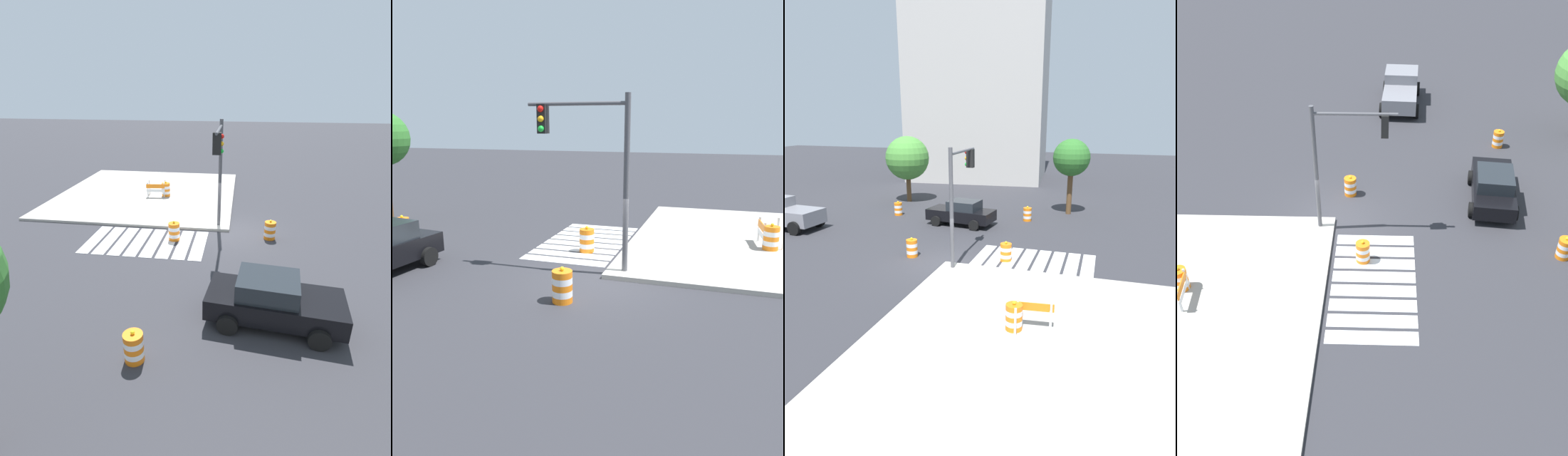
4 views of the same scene
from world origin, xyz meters
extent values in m
plane|color=#2D2D33|center=(0.00, 0.00, 0.00)|extent=(120.00, 120.00, 0.00)
cube|color=#ADA89E|center=(6.00, -6.00, 0.07)|extent=(12.00, 12.00, 0.15)
cube|color=silver|center=(1.38, 1.80, 0.01)|extent=(0.60, 3.20, 0.02)
cube|color=silver|center=(2.12, 1.80, 0.01)|extent=(0.60, 3.20, 0.02)
cube|color=silver|center=(2.88, 1.80, 0.01)|extent=(0.60, 3.20, 0.02)
cube|color=silver|center=(3.62, 1.80, 0.01)|extent=(0.60, 3.20, 0.02)
cube|color=silver|center=(4.38, 1.80, 0.01)|extent=(0.60, 3.20, 0.02)
cube|color=silver|center=(5.12, 1.80, 0.01)|extent=(0.60, 3.20, 0.02)
cube|color=silver|center=(5.88, 1.80, 0.01)|extent=(0.60, 3.20, 0.02)
cube|color=silver|center=(6.62, 1.80, 0.01)|extent=(0.60, 3.20, 0.02)
cube|color=black|center=(-1.75, 7.10, 0.68)|extent=(4.48, 2.31, 0.70)
cube|color=#1E2328|center=(-1.50, 7.07, 1.33)|extent=(2.07, 1.80, 0.60)
cylinder|color=black|center=(-3.19, 6.31, 0.33)|extent=(0.68, 0.31, 0.66)
cylinder|color=black|center=(-2.98, 8.19, 0.33)|extent=(0.68, 0.31, 0.66)
cylinder|color=black|center=(-0.51, 6.00, 0.33)|extent=(0.68, 0.31, 0.66)
cylinder|color=black|center=(-0.30, 7.89, 0.33)|extent=(0.68, 0.31, 0.66)
cylinder|color=orange|center=(-2.04, 0.54, 0.09)|extent=(0.56, 0.56, 0.18)
cylinder|color=white|center=(-2.04, 0.54, 0.27)|extent=(0.56, 0.56, 0.18)
cylinder|color=orange|center=(-2.04, 0.54, 0.45)|extent=(0.56, 0.56, 0.18)
cylinder|color=white|center=(-2.04, 0.54, 0.63)|extent=(0.56, 0.56, 0.18)
cylinder|color=orange|center=(-2.04, 0.54, 0.81)|extent=(0.56, 0.56, 0.18)
sphere|color=yellow|center=(-2.04, 0.54, 0.96)|extent=(0.12, 0.12, 0.12)
cylinder|color=orange|center=(2.67, 1.33, 0.09)|extent=(0.56, 0.56, 0.18)
cylinder|color=white|center=(2.67, 1.33, 0.27)|extent=(0.56, 0.56, 0.18)
cylinder|color=orange|center=(2.67, 1.33, 0.45)|extent=(0.56, 0.56, 0.18)
cylinder|color=white|center=(2.67, 1.33, 0.63)|extent=(0.56, 0.56, 0.18)
cylinder|color=orange|center=(2.67, 1.33, 0.81)|extent=(0.56, 0.56, 0.18)
sphere|color=yellow|center=(2.67, 1.33, 0.96)|extent=(0.12, 0.12, 0.12)
cylinder|color=orange|center=(2.22, 9.35, 0.09)|extent=(0.56, 0.56, 0.18)
cylinder|color=white|center=(2.22, 9.35, 0.27)|extent=(0.56, 0.56, 0.18)
cylinder|color=orange|center=(2.22, 9.35, 0.45)|extent=(0.56, 0.56, 0.18)
cylinder|color=white|center=(2.22, 9.35, 0.63)|extent=(0.56, 0.56, 0.18)
cylinder|color=orange|center=(2.22, 9.35, 0.81)|extent=(0.56, 0.56, 0.18)
sphere|color=yellow|center=(2.22, 9.35, 0.96)|extent=(0.12, 0.12, 0.12)
cylinder|color=orange|center=(4.56, -5.29, 0.24)|extent=(0.56, 0.56, 0.18)
cylinder|color=white|center=(4.56, -5.29, 0.42)|extent=(0.56, 0.56, 0.18)
cylinder|color=orange|center=(4.56, -5.29, 0.60)|extent=(0.56, 0.56, 0.18)
cylinder|color=white|center=(4.56, -5.29, 0.78)|extent=(0.56, 0.56, 0.18)
cylinder|color=orange|center=(4.56, -5.29, 0.96)|extent=(0.56, 0.56, 0.18)
sphere|color=yellow|center=(4.56, -5.29, 1.11)|extent=(0.12, 0.12, 0.12)
cube|color=silver|center=(4.63, -5.05, 0.65)|extent=(0.08, 0.08, 1.00)
cube|color=silver|center=(4.71, -5.74, 0.65)|extent=(0.08, 0.08, 1.00)
cube|color=silver|center=(5.73, -4.93, 0.65)|extent=(0.08, 0.08, 1.00)
cube|color=silver|center=(5.80, -5.63, 0.65)|extent=(0.08, 0.08, 1.00)
cube|color=orange|center=(5.18, -4.97, 0.90)|extent=(1.30, 0.17, 0.28)
cube|color=white|center=(5.18, -4.97, 0.60)|extent=(1.30, 0.17, 0.20)
cylinder|color=#4C4C51|center=(0.60, -0.60, 2.90)|extent=(0.18, 0.18, 5.50)
cylinder|color=#4C4C51|center=(0.59, 1.00, 5.35)|extent=(0.13, 3.20, 0.12)
cube|color=black|center=(0.59, 2.12, 4.90)|extent=(0.36, 0.28, 0.90)
sphere|color=red|center=(0.40, 2.12, 5.20)|extent=(0.20, 0.20, 0.20)
sphere|color=#F2A514|center=(0.40, 2.12, 4.90)|extent=(0.20, 0.20, 0.20)
sphere|color=green|center=(0.40, 2.12, 4.60)|extent=(0.20, 0.20, 0.20)
camera|label=1|loc=(-0.48, 16.31, 7.11)|focal=26.50mm
camera|label=2|loc=(-12.45, -3.47, 4.78)|focal=34.31mm
camera|label=3|loc=(7.07, -17.18, 7.08)|focal=32.09mm
camera|label=4|loc=(18.05, 2.17, 13.57)|focal=40.40mm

